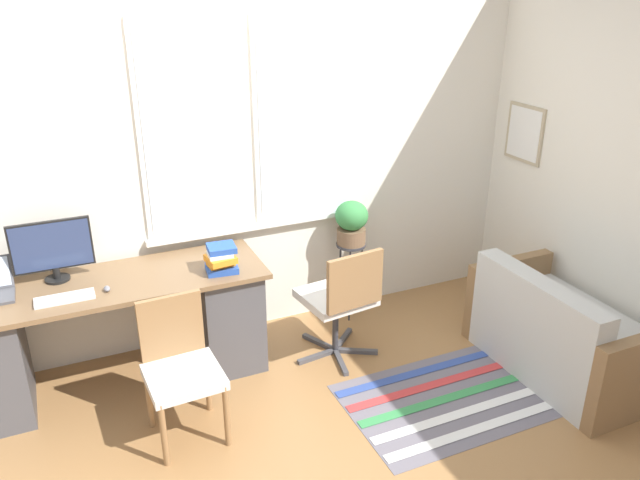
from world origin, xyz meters
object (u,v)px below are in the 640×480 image
(book_stack, at_px, (221,259))
(couch_loveseat, at_px, (560,336))
(monitor, at_px, (52,249))
(office_chair_swivel, at_px, (341,298))
(mouse, at_px, (107,289))
(potted_plant, at_px, (352,222))
(keyboard, at_px, (65,298))
(desk_chair_wooden, at_px, (181,366))
(plant_stand, at_px, (351,254))

(book_stack, xyz_separation_m, couch_loveseat, (2.07, -0.93, -0.58))
(monitor, relative_size, book_stack, 2.23)
(monitor, relative_size, office_chair_swivel, 0.55)
(monitor, relative_size, mouse, 7.71)
(monitor, distance_m, mouse, 0.44)
(mouse, distance_m, office_chair_swivel, 1.53)
(book_stack, xyz_separation_m, potted_plant, (1.11, 0.34, -0.04))
(potted_plant, bearing_deg, couch_loveseat, -52.81)
(keyboard, relative_size, potted_plant, 0.99)
(mouse, distance_m, potted_plant, 1.85)
(monitor, distance_m, couch_loveseat, 3.37)
(mouse, bearing_deg, couch_loveseat, -18.76)
(couch_loveseat, relative_size, potted_plant, 3.73)
(book_stack, distance_m, potted_plant, 1.16)
(desk_chair_wooden, distance_m, potted_plant, 1.77)
(mouse, xyz_separation_m, office_chair_swivel, (1.49, -0.19, -0.30))
(office_chair_swivel, bearing_deg, plant_stand, -129.98)
(desk_chair_wooden, xyz_separation_m, office_chair_swivel, (1.18, 0.32, 0.02))
(office_chair_swivel, xyz_separation_m, plant_stand, (0.34, 0.52, 0.06))
(plant_stand, bearing_deg, desk_chair_wooden, -151.14)
(keyboard, xyz_separation_m, potted_plant, (2.07, 0.33, 0.04))
(office_chair_swivel, xyz_separation_m, potted_plant, (0.34, 0.52, 0.33))
(keyboard, distance_m, couch_loveseat, 3.21)
(book_stack, bearing_deg, monitor, 162.73)
(desk_chair_wooden, relative_size, office_chair_swivel, 0.96)
(plant_stand, xyz_separation_m, potted_plant, (0.00, 0.00, 0.27))
(couch_loveseat, height_order, plant_stand, couch_loveseat)
(keyboard, bearing_deg, book_stack, -0.39)
(book_stack, height_order, office_chair_swivel, book_stack)
(potted_plant, bearing_deg, desk_chair_wooden, -151.14)
(couch_loveseat, distance_m, plant_stand, 1.61)
(monitor, bearing_deg, couch_loveseat, -21.95)
(monitor, relative_size, potted_plant, 1.40)
(office_chair_swivel, relative_size, potted_plant, 2.53)
(desk_chair_wooden, height_order, couch_loveseat, desk_chair_wooden)
(keyboard, relative_size, desk_chair_wooden, 0.41)
(mouse, bearing_deg, desk_chair_wooden, -59.29)
(office_chair_swivel, distance_m, plant_stand, 0.62)
(monitor, relative_size, couch_loveseat, 0.38)
(monitor, xyz_separation_m, plant_stand, (2.09, 0.04, -0.43))
(desk_chair_wooden, bearing_deg, keyboard, 134.87)
(monitor, bearing_deg, mouse, -46.83)
(book_stack, bearing_deg, keyboard, 179.61)
(book_stack, bearing_deg, desk_chair_wooden, -129.29)
(couch_loveseat, relative_size, plant_stand, 2.04)
(book_stack, relative_size, potted_plant, 0.63)
(keyboard, height_order, couch_loveseat, keyboard)
(mouse, bearing_deg, keyboard, -176.76)
(keyboard, relative_size, plant_stand, 0.54)
(monitor, distance_m, plant_stand, 2.14)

